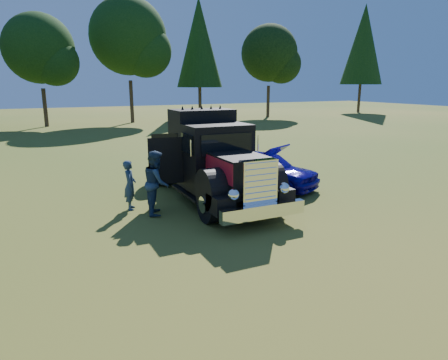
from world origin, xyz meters
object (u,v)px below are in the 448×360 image
hotrod_coupe (265,169)px  spectator_near (130,185)px  diamond_t_truck (212,163)px  spectator_far (157,183)px

hotrod_coupe → spectator_near: hotrod_coupe is taller
diamond_t_truck → hotrod_coupe: bearing=14.8°
hotrod_coupe → spectator_near: size_ratio=2.83×
spectator_near → diamond_t_truck: bearing=-77.7°
diamond_t_truck → spectator_near: 2.80m
diamond_t_truck → hotrod_coupe: diamond_t_truck is taller
diamond_t_truck → spectator_near: diamond_t_truck is taller
spectator_near → spectator_far: 1.02m
spectator_near → hotrod_coupe: bearing=-69.2°
diamond_t_truck → spectator_near: size_ratio=4.59×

